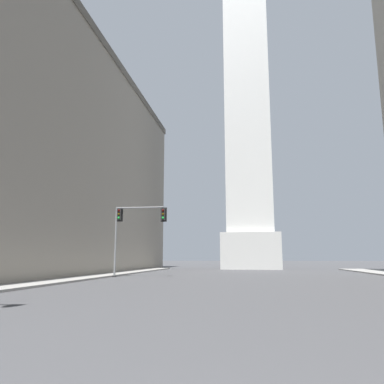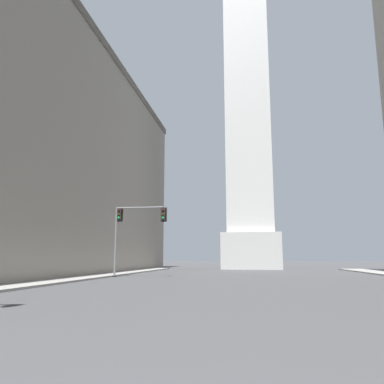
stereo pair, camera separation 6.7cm
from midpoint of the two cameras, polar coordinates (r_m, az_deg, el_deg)
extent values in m
cube|color=gray|center=(27.32, -25.06, -12.55)|extent=(5.00, 70.08, 0.15)
cube|color=silver|center=(59.87, 8.90, -8.89)|extent=(8.88, 8.88, 5.44)
cube|color=silver|center=(66.24, 8.25, 15.54)|extent=(7.11, 7.11, 49.39)
cylinder|color=slate|center=(35.53, -11.64, -7.39)|extent=(0.18, 0.18, 6.42)
cylinder|color=#262626|center=(35.54, -11.82, -12.48)|extent=(0.40, 0.40, 0.10)
cube|color=black|center=(35.62, -11.06, -3.37)|extent=(0.34, 0.34, 1.10)
cube|color=black|center=(35.79, -10.96, -3.40)|extent=(0.58, 0.04, 1.32)
sphere|color=#410907|center=(35.48, -11.14, -2.78)|extent=(0.22, 0.22, 0.22)
sphere|color=#483506|center=(35.44, -11.16, -3.33)|extent=(0.22, 0.22, 0.22)
sphere|color=green|center=(35.41, -11.18, -3.88)|extent=(0.22, 0.22, 0.22)
cylinder|color=slate|center=(35.08, -8.01, -2.37)|extent=(4.50, 0.14, 0.14)
sphere|color=slate|center=(35.79, -11.46, -2.42)|extent=(0.18, 0.18, 0.18)
cube|color=black|center=(34.42, -4.44, -3.42)|extent=(0.34, 0.34, 1.10)
cube|color=black|center=(34.60, -4.38, -3.45)|extent=(0.58, 0.04, 1.32)
sphere|color=#410907|center=(34.28, -4.50, -2.81)|extent=(0.22, 0.22, 0.22)
sphere|color=#483506|center=(34.24, -4.51, -3.38)|extent=(0.22, 0.22, 0.22)
sphere|color=green|center=(34.20, -4.52, -3.95)|extent=(0.22, 0.22, 0.22)
camera|label=1|loc=(0.03, -90.06, 0.01)|focal=35.00mm
camera|label=2|loc=(0.03, 89.94, -0.01)|focal=35.00mm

